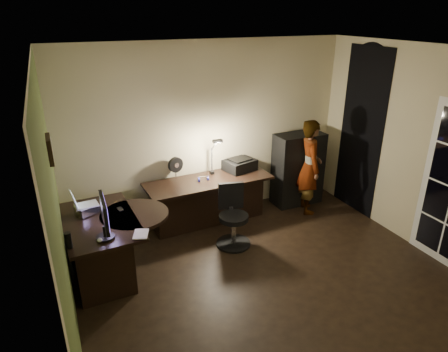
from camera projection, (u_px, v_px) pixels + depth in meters
name	position (u px, v px, depth m)	size (l,w,h in m)	color
floor	(269.00, 279.00, 4.93)	(4.50, 4.00, 0.01)	black
ceiling	(281.00, 50.00, 3.89)	(4.50, 4.00, 0.01)	silver
wall_back	(208.00, 131.00, 6.11)	(4.50, 0.01, 2.70)	#C5B98E
wall_front	(424.00, 283.00, 2.72)	(4.50, 0.01, 2.70)	#C5B98E
wall_left	(57.00, 218.00, 3.57)	(0.01, 4.00, 2.70)	#C5B98E
wall_right	(423.00, 151.00, 5.25)	(0.01, 4.00, 2.70)	#C5B98E
green_wall_overlay	(58.00, 217.00, 3.58)	(0.00, 4.00, 2.70)	#4C6029
arched_doorway	(361.00, 132.00, 6.24)	(0.01, 0.90, 2.60)	black
framed_picture	(50.00, 149.00, 3.77)	(0.04, 0.30, 0.25)	black
desk_left	(103.00, 248.00, 4.86)	(0.83, 1.35, 0.78)	black
desk_right	(209.00, 201.00, 6.12)	(1.91, 0.67, 0.72)	black
cabinet	(298.00, 169.00, 6.68)	(0.81, 0.41, 1.22)	black
laptop_stand	(87.00, 209.00, 4.83)	(0.24, 0.20, 0.10)	silver
laptop	(85.00, 198.00, 4.77)	(0.28, 0.27, 0.20)	silver
monitor	(104.00, 224.00, 4.26)	(0.10, 0.50, 0.33)	black
mouse	(100.00, 240.00, 4.24)	(0.05, 0.08, 0.03)	silver
phone	(120.00, 209.00, 4.93)	(0.06, 0.11, 0.01)	black
pen	(109.00, 231.00, 4.44)	(0.01, 0.13, 0.01)	black
speaker	(68.00, 240.00, 4.10)	(0.07, 0.07, 0.18)	black
notepad	(141.00, 234.00, 4.38)	(0.15, 0.22, 0.01)	silver
desk_fan	(176.00, 168.00, 5.96)	(0.23, 0.13, 0.36)	black
headphones	(203.00, 179.00, 5.95)	(0.18, 0.08, 0.09)	#2728A1
printer	(240.00, 165.00, 6.32)	(0.46, 0.36, 0.21)	black
desk_lamp	(212.00, 154.00, 6.07)	(0.16, 0.31, 0.68)	black
office_chair	(234.00, 217.00, 5.49)	(0.49, 0.49, 0.87)	black
person	(310.00, 167.00, 6.34)	(0.55, 0.36, 1.53)	#D8A88C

